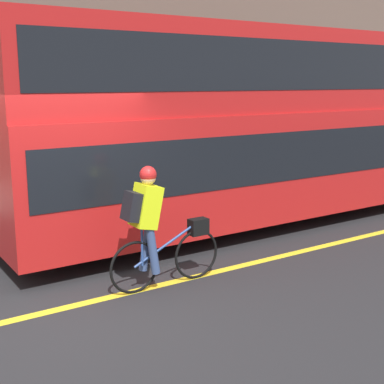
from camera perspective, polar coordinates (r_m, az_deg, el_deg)
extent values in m
plane|color=#232326|center=(6.87, -11.73, -11.26)|extent=(80.00, 80.00, 0.00)
cube|color=yellow|center=(6.78, -11.39, -11.54)|extent=(50.00, 0.14, 0.01)
cylinder|color=black|center=(12.11, 15.75, 0.85)|extent=(0.92, 0.30, 0.92)
cylinder|color=black|center=(8.73, -9.39, -2.99)|extent=(0.92, 0.30, 0.92)
cube|color=#B21919|center=(10.03, 5.34, 3.38)|extent=(9.11, 2.51, 1.86)
cube|color=black|center=(10.00, 5.36, 4.64)|extent=(8.74, 2.53, 0.82)
cube|color=#B21919|center=(9.93, 5.52, 12.75)|extent=(9.11, 2.41, 1.41)
cube|color=black|center=(9.93, 5.53, 13.15)|extent=(8.74, 2.43, 0.79)
torus|color=black|center=(7.33, 0.47, -6.66)|extent=(0.69, 0.04, 0.69)
torus|color=black|center=(6.87, -6.16, -8.00)|extent=(0.69, 0.04, 0.69)
cylinder|color=#2D4C8C|center=(7.02, -2.75, -5.62)|extent=(0.96, 0.03, 0.47)
cylinder|color=#2D4C8C|center=(6.84, -5.35, -5.84)|extent=(0.03, 0.03, 0.51)
cube|color=black|center=(7.23, 0.68, -3.71)|extent=(0.26, 0.16, 0.22)
cube|color=#D8EA19|center=(6.73, -4.95, -1.50)|extent=(0.37, 0.32, 0.58)
cube|color=black|center=(6.63, -6.47, -1.54)|extent=(0.21, 0.26, 0.38)
cylinder|color=#384C7A|center=(6.98, -4.93, -5.91)|extent=(0.21, 0.11, 0.62)
cylinder|color=#384C7A|center=(6.83, -4.20, -6.30)|extent=(0.19, 0.11, 0.62)
sphere|color=tan|center=(6.68, -4.70, 1.52)|extent=(0.19, 0.19, 0.19)
sphere|color=red|center=(6.67, -4.71, 1.88)|extent=(0.21, 0.21, 0.21)
cylinder|color=#59595B|center=(13.65, -4.66, 6.99)|extent=(0.07, 0.07, 2.78)
cube|color=red|center=(13.56, -4.65, 11.88)|extent=(0.36, 0.02, 0.36)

